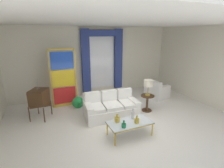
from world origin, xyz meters
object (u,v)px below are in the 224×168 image
(peacock_figurine, at_px, (79,103))
(round_side_table, at_px, (147,102))
(bottle_crystal_tall, at_px, (133,115))
(armchair_white, at_px, (156,91))
(vintage_tv, at_px, (39,97))
(bottle_blue_decanter, at_px, (137,120))
(bottle_ruby_flask, at_px, (117,119))
(coffee_table, at_px, (130,123))
(table_lamp_brass, at_px, (148,84))
(bottle_amber_squat, at_px, (124,125))
(couch_white_long, at_px, (110,107))
(stained_glass_divider, at_px, (64,80))

(peacock_figurine, relative_size, round_side_table, 1.01)
(bottle_crystal_tall, bearing_deg, round_side_table, 40.24)
(armchair_white, bearing_deg, vintage_tv, -179.85)
(bottle_blue_decanter, height_order, peacock_figurine, bottle_blue_decanter)
(peacock_figurine, bearing_deg, armchair_white, -3.83)
(bottle_crystal_tall, distance_m, bottle_ruby_flask, 0.48)
(coffee_table, distance_m, table_lamp_brass, 1.87)
(vintage_tv, bearing_deg, armchair_white, 0.15)
(bottle_blue_decanter, distance_m, vintage_tv, 3.21)
(bottle_crystal_tall, height_order, armchair_white, armchair_white)
(bottle_amber_squat, height_order, peacock_figurine, bottle_amber_squat)
(armchair_white, bearing_deg, coffee_table, -139.96)
(bottle_amber_squat, relative_size, vintage_tv, 0.15)
(armchair_white, distance_m, peacock_figurine, 3.36)
(couch_white_long, bearing_deg, stained_glass_divider, 131.35)
(couch_white_long, xyz_separation_m, round_side_table, (1.36, -0.18, 0.05))
(bottle_blue_decanter, height_order, table_lamp_brass, table_lamp_brass)
(couch_white_long, xyz_separation_m, bottle_crystal_tall, (0.18, -1.17, 0.23))
(bottle_crystal_tall, relative_size, armchair_white, 0.33)
(table_lamp_brass, bearing_deg, coffee_table, -140.00)
(couch_white_long, distance_m, vintage_tv, 2.35)
(coffee_table, bearing_deg, table_lamp_brass, 40.00)
(coffee_table, height_order, peacock_figurine, peacock_figurine)
(vintage_tv, height_order, armchair_white, vintage_tv)
(bottle_crystal_tall, bearing_deg, armchair_white, 40.17)
(armchair_white, bearing_deg, couch_white_long, -162.77)
(vintage_tv, distance_m, armchair_white, 4.69)
(coffee_table, bearing_deg, vintage_tv, 136.98)
(bottle_crystal_tall, bearing_deg, vintage_tv, 140.80)
(bottle_amber_squat, bearing_deg, round_side_table, 38.85)
(armchair_white, xyz_separation_m, peacock_figurine, (-3.36, 0.22, -0.07))
(bottle_blue_decanter, distance_m, round_side_table, 1.73)
(stained_glass_divider, bearing_deg, vintage_tv, -142.40)
(couch_white_long, relative_size, bottle_blue_decanter, 8.01)
(bottle_crystal_tall, distance_m, vintage_tv, 3.06)
(couch_white_long, height_order, peacock_figurine, couch_white_long)
(bottle_blue_decanter, relative_size, round_side_table, 0.38)
(bottle_blue_decanter, bearing_deg, round_side_table, 46.03)
(stained_glass_divider, bearing_deg, bottle_amber_squat, -70.84)
(couch_white_long, relative_size, coffee_table, 1.52)
(stained_glass_divider, bearing_deg, coffee_table, -64.69)
(vintage_tv, xyz_separation_m, peacock_figurine, (1.32, 0.24, -0.51))
(couch_white_long, relative_size, vintage_tv, 1.35)
(bottle_blue_decanter, height_order, armchair_white, armchair_white)
(coffee_table, height_order, vintage_tv, vintage_tv)
(bottle_crystal_tall, distance_m, round_side_table, 1.55)
(bottle_amber_squat, height_order, table_lamp_brass, table_lamp_brass)
(bottle_amber_squat, relative_size, stained_glass_divider, 0.09)
(bottle_crystal_tall, bearing_deg, peacock_figurine, 115.88)
(bottle_blue_decanter, bearing_deg, bottle_crystal_tall, 85.13)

